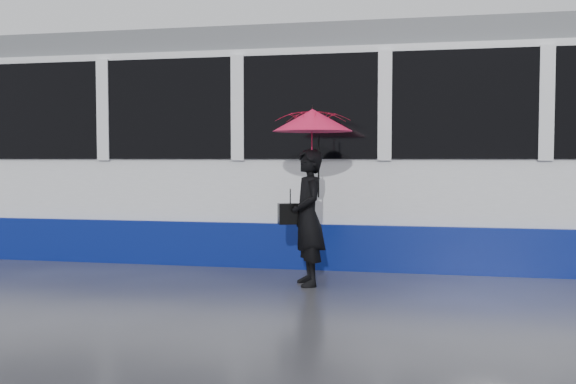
# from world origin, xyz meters

# --- Properties ---
(ground) EXTENTS (90.00, 90.00, 0.00)m
(ground) POSITION_xyz_m (0.00, 0.00, 0.00)
(ground) COLOR #2D2E33
(ground) RESTS_ON ground
(rails) EXTENTS (34.00, 1.51, 0.02)m
(rails) POSITION_xyz_m (0.00, 2.50, 0.01)
(rails) COLOR #3F3D38
(rails) RESTS_ON ground
(tram) EXTENTS (26.00, 2.56, 3.35)m
(tram) POSITION_xyz_m (-0.09, 2.50, 1.64)
(tram) COLOR white
(tram) RESTS_ON ground
(woman) EXTENTS (0.59, 0.69, 1.62)m
(woman) POSITION_xyz_m (0.57, 0.21, 0.81)
(woman) COLOR black
(woman) RESTS_ON ground
(umbrella) EXTENTS (1.25, 1.25, 1.09)m
(umbrella) POSITION_xyz_m (0.62, 0.21, 1.77)
(umbrella) COLOR #F1147C
(umbrella) RESTS_ON ground
(handbag) EXTENTS (0.31, 0.23, 0.43)m
(handbag) POSITION_xyz_m (0.35, 0.23, 0.85)
(handbag) COLOR black
(handbag) RESTS_ON ground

